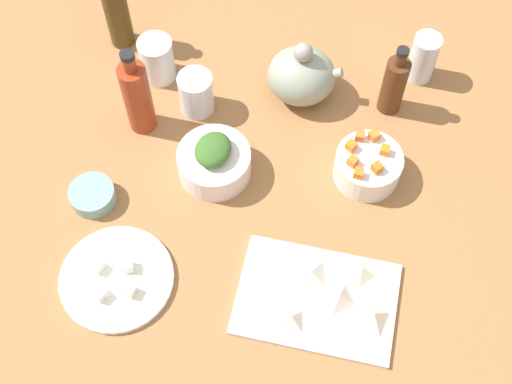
# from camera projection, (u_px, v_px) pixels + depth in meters

# --- Properties ---
(tabletop) EXTENTS (1.90, 1.90, 0.03)m
(tabletop) POSITION_uv_depth(u_px,v_px,m) (256.00, 208.00, 1.42)
(tabletop) COLOR #9A693C
(tabletop) RESTS_ON ground
(cutting_board) EXTENTS (0.31, 0.23, 0.01)m
(cutting_board) POSITION_uv_depth(u_px,v_px,m) (317.00, 299.00, 1.30)
(cutting_board) COLOR white
(cutting_board) RESTS_ON tabletop
(plate_tofu) EXTENTS (0.22, 0.22, 0.01)m
(plate_tofu) POSITION_uv_depth(u_px,v_px,m) (117.00, 279.00, 1.32)
(plate_tofu) COLOR white
(plate_tofu) RESTS_ON tabletop
(bowl_greens) EXTENTS (0.15, 0.15, 0.06)m
(bowl_greens) POSITION_uv_depth(u_px,v_px,m) (214.00, 163.00, 1.42)
(bowl_greens) COLOR white
(bowl_greens) RESTS_ON tabletop
(bowl_carrots) EXTENTS (0.13, 0.13, 0.06)m
(bowl_carrots) POSITION_uv_depth(u_px,v_px,m) (368.00, 166.00, 1.41)
(bowl_carrots) COLOR white
(bowl_carrots) RESTS_ON tabletop
(bowl_small_side) EXTENTS (0.09, 0.09, 0.03)m
(bowl_small_side) POSITION_uv_depth(u_px,v_px,m) (92.00, 195.00, 1.40)
(bowl_small_side) COLOR #77A19D
(bowl_small_side) RESTS_ON tabletop
(teapot) EXTENTS (0.16, 0.14, 0.15)m
(teapot) POSITION_uv_depth(u_px,v_px,m) (302.00, 75.00, 1.49)
(teapot) COLOR gray
(teapot) RESTS_ON tabletop
(bottle_0) EXTENTS (0.05, 0.05, 0.22)m
(bottle_0) POSITION_uv_depth(u_px,v_px,m) (116.00, 11.00, 1.53)
(bottle_0) COLOR #4A3514
(bottle_0) RESTS_ON tabletop
(bottle_1) EXTENTS (0.05, 0.05, 0.18)m
(bottle_1) POSITION_uv_depth(u_px,v_px,m) (394.00, 84.00, 1.46)
(bottle_1) COLOR #552D16
(bottle_1) RESTS_ON tabletop
(bottle_2) EXTENTS (0.06, 0.06, 0.23)m
(bottle_2) POSITION_uv_depth(u_px,v_px,m) (137.00, 96.00, 1.42)
(bottle_2) COLOR #963418
(bottle_2) RESTS_ON tabletop
(drinking_glass_0) EXTENTS (0.07, 0.07, 0.10)m
(drinking_glass_0) POSITION_uv_depth(u_px,v_px,m) (196.00, 93.00, 1.48)
(drinking_glass_0) COLOR white
(drinking_glass_0) RESTS_ON tabletop
(drinking_glass_1) EXTENTS (0.06, 0.06, 0.12)m
(drinking_glass_1) POSITION_uv_depth(u_px,v_px,m) (423.00, 58.00, 1.51)
(drinking_glass_1) COLOR white
(drinking_glass_1) RESTS_ON tabletop
(drinking_glass_2) EXTENTS (0.08, 0.08, 0.10)m
(drinking_glass_2) POSITION_uv_depth(u_px,v_px,m) (157.00, 59.00, 1.52)
(drinking_glass_2) COLOR white
(drinking_glass_2) RESTS_ON tabletop
(carrot_cube_0) EXTENTS (0.02, 0.02, 0.02)m
(carrot_cube_0) POSITION_uv_depth(u_px,v_px,m) (385.00, 150.00, 1.38)
(carrot_cube_0) COLOR orange
(carrot_cube_0) RESTS_ON bowl_carrots
(carrot_cube_1) EXTENTS (0.02, 0.02, 0.02)m
(carrot_cube_1) POSITION_uv_depth(u_px,v_px,m) (353.00, 161.00, 1.37)
(carrot_cube_1) COLOR orange
(carrot_cube_1) RESTS_ON bowl_carrots
(carrot_cube_2) EXTENTS (0.02, 0.02, 0.02)m
(carrot_cube_2) POSITION_uv_depth(u_px,v_px,m) (359.00, 173.00, 1.35)
(carrot_cube_2) COLOR orange
(carrot_cube_2) RESTS_ON bowl_carrots
(carrot_cube_3) EXTENTS (0.03, 0.03, 0.02)m
(carrot_cube_3) POSITION_uv_depth(u_px,v_px,m) (351.00, 146.00, 1.39)
(carrot_cube_3) COLOR orange
(carrot_cube_3) RESTS_ON bowl_carrots
(carrot_cube_4) EXTENTS (0.03, 0.03, 0.02)m
(carrot_cube_4) POSITION_uv_depth(u_px,v_px,m) (374.00, 136.00, 1.40)
(carrot_cube_4) COLOR orange
(carrot_cube_4) RESTS_ON bowl_carrots
(carrot_cube_5) EXTENTS (0.03, 0.03, 0.02)m
(carrot_cube_5) POSITION_uv_depth(u_px,v_px,m) (377.00, 168.00, 1.36)
(carrot_cube_5) COLOR orange
(carrot_cube_5) RESTS_ON bowl_carrots
(carrot_cube_6) EXTENTS (0.02, 0.02, 0.02)m
(carrot_cube_6) POSITION_uv_depth(u_px,v_px,m) (360.00, 136.00, 1.40)
(carrot_cube_6) COLOR orange
(carrot_cube_6) RESTS_ON bowl_carrots
(chopped_greens_mound) EXTENTS (0.09, 0.10, 0.04)m
(chopped_greens_mound) POSITION_uv_depth(u_px,v_px,m) (213.00, 150.00, 1.37)
(chopped_greens_mound) COLOR #3A6727
(chopped_greens_mound) RESTS_ON bowl_greens
(tofu_cube_0) EXTENTS (0.03, 0.03, 0.02)m
(tofu_cube_0) POSITION_uv_depth(u_px,v_px,m) (127.00, 266.00, 1.31)
(tofu_cube_0) COLOR white
(tofu_cube_0) RESTS_ON plate_tofu
(tofu_cube_1) EXTENTS (0.03, 0.03, 0.02)m
(tofu_cube_1) POSITION_uv_depth(u_px,v_px,m) (100.00, 294.00, 1.29)
(tofu_cube_1) COLOR white
(tofu_cube_1) RESTS_ON plate_tofu
(tofu_cube_2) EXTENTS (0.03, 0.03, 0.02)m
(tofu_cube_2) POSITION_uv_depth(u_px,v_px,m) (97.00, 266.00, 1.31)
(tofu_cube_2) COLOR white
(tofu_cube_2) RESTS_ON plate_tofu
(tofu_cube_3) EXTENTS (0.03, 0.03, 0.02)m
(tofu_cube_3) POSITION_uv_depth(u_px,v_px,m) (129.00, 290.00, 1.29)
(tofu_cube_3) COLOR #ECEFC9
(tofu_cube_3) RESTS_ON plate_tofu
(dumpling_0) EXTENTS (0.07, 0.07, 0.03)m
(dumpling_0) POSITION_uv_depth(u_px,v_px,m) (373.00, 316.00, 1.27)
(dumpling_0) COLOR beige
(dumpling_0) RESTS_ON cutting_board
(dumpling_1) EXTENTS (0.06, 0.06, 0.03)m
(dumpling_1) POSITION_uv_depth(u_px,v_px,m) (291.00, 318.00, 1.26)
(dumpling_1) COLOR beige
(dumpling_1) RESTS_ON cutting_board
(dumpling_2) EXTENTS (0.07, 0.08, 0.02)m
(dumpling_2) POSITION_uv_depth(u_px,v_px,m) (311.00, 274.00, 1.31)
(dumpling_2) COLOR beige
(dumpling_2) RESTS_ON cutting_board
(dumpling_3) EXTENTS (0.04, 0.04, 0.02)m
(dumpling_3) POSITION_uv_depth(u_px,v_px,m) (361.00, 272.00, 1.31)
(dumpling_3) COLOR beige
(dumpling_3) RESTS_ON cutting_board
(dumpling_4) EXTENTS (0.06, 0.06, 0.03)m
(dumpling_4) POSITION_uv_depth(u_px,v_px,m) (340.00, 297.00, 1.28)
(dumpling_4) COLOR beige
(dumpling_4) RESTS_ON cutting_board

